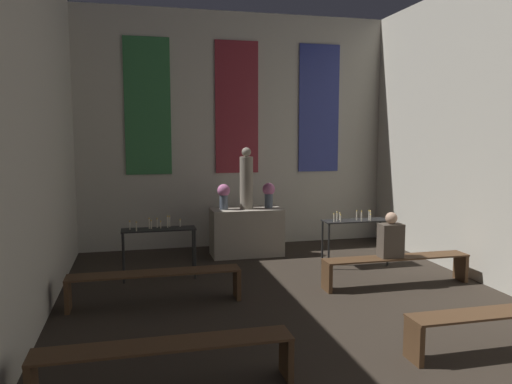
% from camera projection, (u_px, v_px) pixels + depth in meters
% --- Properties ---
extents(wall_back, '(6.78, 0.16, 4.90)m').
position_uv_depth(wall_back, '(236.00, 130.00, 10.58)').
color(wall_back, beige).
rests_on(wall_back, ground_plane).
extents(wall_left, '(0.12, 10.28, 4.90)m').
position_uv_depth(wall_left, '(6.00, 128.00, 4.91)').
color(wall_left, beige).
rests_on(wall_left, ground_plane).
extents(altar, '(1.39, 0.68, 0.93)m').
position_uv_depth(altar, '(247.00, 232.00, 9.86)').
color(altar, gray).
rests_on(altar, ground_plane).
extents(statue, '(0.26, 0.26, 1.20)m').
position_uv_depth(statue, '(246.00, 180.00, 9.74)').
color(statue, gray).
rests_on(statue, altar).
extents(flower_vase_left, '(0.25, 0.25, 0.50)m').
position_uv_depth(flower_vase_left, '(224.00, 194.00, 9.66)').
color(flower_vase_left, '#4C5666').
rests_on(flower_vase_left, altar).
extents(flower_vase_right, '(0.25, 0.25, 0.50)m').
position_uv_depth(flower_vase_right, '(269.00, 193.00, 9.87)').
color(flower_vase_right, '#4C5666').
rests_on(flower_vase_right, altar).
extents(candle_rack_left, '(1.21, 0.37, 1.04)m').
position_uv_depth(candle_rack_left, '(159.00, 237.00, 8.23)').
color(candle_rack_left, black).
rests_on(candle_rack_left, ground_plane).
extents(candle_rack_right, '(1.21, 0.37, 1.03)m').
position_uv_depth(candle_rack_right, '(355.00, 227.00, 9.04)').
color(candle_rack_right, black).
rests_on(candle_rack_right, ground_plane).
extents(pew_second_left, '(2.40, 0.36, 0.47)m').
position_uv_depth(pew_second_left, '(166.00, 355.00, 4.63)').
color(pew_second_left, '#4C331E').
rests_on(pew_second_left, ground_plane).
extents(pew_second_right, '(2.40, 0.36, 0.47)m').
position_uv_depth(pew_second_right, '(509.00, 320.00, 5.50)').
color(pew_second_right, '#4C331E').
rests_on(pew_second_right, ground_plane).
extents(pew_back_left, '(2.40, 0.36, 0.47)m').
position_uv_depth(pew_back_left, '(155.00, 280.00, 7.00)').
color(pew_back_left, '#4C331E').
rests_on(pew_back_left, ground_plane).
extents(pew_back_right, '(2.40, 0.36, 0.47)m').
position_uv_depth(pew_back_right, '(396.00, 264.00, 7.88)').
color(pew_back_right, '#4C331E').
rests_on(pew_back_right, ground_plane).
extents(person_seated, '(0.36, 0.24, 0.71)m').
position_uv_depth(person_seated, '(391.00, 238.00, 7.80)').
color(person_seated, '#4C4238').
rests_on(person_seated, pew_back_right).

